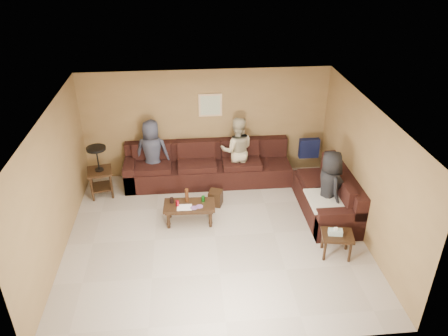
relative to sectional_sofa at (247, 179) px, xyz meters
name	(u,v)px	position (x,y,z in m)	size (l,w,h in m)	color
room	(214,159)	(-0.81, -1.52, 1.34)	(5.60, 5.50, 2.50)	#ACA191
sectional_sofa	(247,179)	(0.00, 0.00, 0.00)	(4.65, 2.90, 0.97)	black
coffee_table	(189,207)	(-1.28, -1.00, 0.03)	(1.02, 0.54, 0.70)	black
end_table_left	(99,171)	(-3.15, 0.19, 0.28)	(0.59, 0.59, 1.15)	black
side_table_right	(337,237)	(1.27, -2.24, 0.06)	(0.61, 0.53, 0.59)	black
waste_bin	(216,198)	(-0.72, -0.43, -0.17)	(0.27, 0.27, 0.32)	black
wall_art	(210,105)	(-0.71, 0.96, 1.37)	(0.52, 0.04, 0.52)	tan
person_left	(152,153)	(-2.04, 0.58, 0.44)	(0.75, 0.49, 1.54)	#2D303F
person_middle	(237,150)	(-0.16, 0.53, 0.45)	(0.75, 0.59, 1.55)	tan
person_right	(329,187)	(1.41, -1.19, 0.43)	(0.74, 0.48, 1.52)	black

